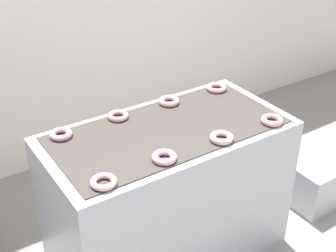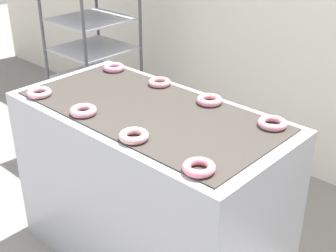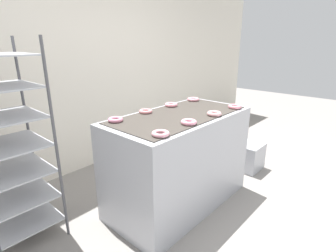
{
  "view_description": "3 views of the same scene",
  "coord_description": "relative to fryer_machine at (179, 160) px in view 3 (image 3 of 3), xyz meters",
  "views": [
    {
      "loc": [
        -1.31,
        -1.37,
        2.38
      ],
      "look_at": [
        0.0,
        0.63,
        1.0
      ],
      "focal_mm": 50.0,
      "sensor_mm": 36.0,
      "label": 1
    },
    {
      "loc": [
        1.55,
        -0.9,
        1.98
      ],
      "look_at": [
        0.0,
        0.78,
        0.82
      ],
      "focal_mm": 50.0,
      "sensor_mm": 36.0,
      "label": 2
    },
    {
      "loc": [
        -1.89,
        -0.92,
        1.65
      ],
      "look_at": [
        0.0,
        0.78,
        0.82
      ],
      "focal_mm": 28.0,
      "sensor_mm": 36.0,
      "label": 3
    }
  ],
  "objects": [
    {
      "name": "fryer_machine",
      "position": [
        0.0,
        0.0,
        0.0
      ],
      "size": [
        1.5,
        0.76,
        0.98
      ],
      "color": "#A8AAB2",
      "rests_on": "ground_plane"
    },
    {
      "name": "donut_far_left",
      "position": [
        -0.56,
        0.26,
        0.51
      ],
      "size": [
        0.13,
        0.13,
        0.04
      ],
      "primitive_type": "torus",
      "color": "pink",
      "rests_on": "fryer_machine"
    },
    {
      "name": "donut_far_midleft",
      "position": [
        -0.19,
        0.28,
        0.51
      ],
      "size": [
        0.13,
        0.13,
        0.03
      ],
      "primitive_type": "torus",
      "color": "#D78488",
      "rests_on": "fryer_machine"
    },
    {
      "name": "wall_back",
      "position": [
        -0.0,
        1.5,
        0.91
      ],
      "size": [
        8.0,
        0.05,
        2.8
      ],
      "color": "silver",
      "rests_on": "ground_plane"
    },
    {
      "name": "baking_rack_cart",
      "position": [
        -1.31,
        0.69,
        0.37
      ],
      "size": [
        0.55,
        0.57,
        1.69
      ],
      "color": "#4C4C51",
      "rests_on": "ground_plane"
    },
    {
      "name": "donut_near_midleft",
      "position": [
        -0.2,
        -0.26,
        0.51
      ],
      "size": [
        0.14,
        0.14,
        0.04
      ],
      "primitive_type": "torus",
      "color": "pink",
      "rests_on": "fryer_machine"
    },
    {
      "name": "glaze_bin",
      "position": [
        1.22,
        -0.21,
        -0.31
      ],
      "size": [
        0.36,
        0.31,
        0.36
      ],
      "color": "#A8AAB2",
      "rests_on": "ground_plane"
    },
    {
      "name": "donut_near_right",
      "position": [
        0.57,
        -0.28,
        0.51
      ],
      "size": [
        0.14,
        0.14,
        0.04
      ],
      "primitive_type": "torus",
      "color": "pink",
      "rests_on": "fryer_machine"
    },
    {
      "name": "donut_far_midright",
      "position": [
        0.19,
        0.27,
        0.51
      ],
      "size": [
        0.14,
        0.14,
        0.04
      ],
      "primitive_type": "torus",
      "color": "pink",
      "rests_on": "fryer_machine"
    },
    {
      "name": "ground_plane",
      "position": [
        -0.0,
        -0.63,
        -0.49
      ],
      "size": [
        14.0,
        14.0,
        0.0
      ],
      "primitive_type": "plane",
      "color": "gray"
    },
    {
      "name": "donut_near_midright",
      "position": [
        0.18,
        -0.27,
        0.51
      ],
      "size": [
        0.14,
        0.14,
        0.04
      ],
      "primitive_type": "torus",
      "color": "#D29497",
      "rests_on": "fryer_machine"
    },
    {
      "name": "donut_near_left",
      "position": [
        -0.56,
        -0.28,
        0.51
      ],
      "size": [
        0.13,
        0.13,
        0.03
      ],
      "primitive_type": "torus",
      "color": "pink",
      "rests_on": "fryer_machine"
    },
    {
      "name": "donut_far_right",
      "position": [
        0.57,
        0.26,
        0.51
      ],
      "size": [
        0.14,
        0.14,
        0.03
      ],
      "primitive_type": "torus",
      "color": "pink",
      "rests_on": "fryer_machine"
    }
  ]
}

